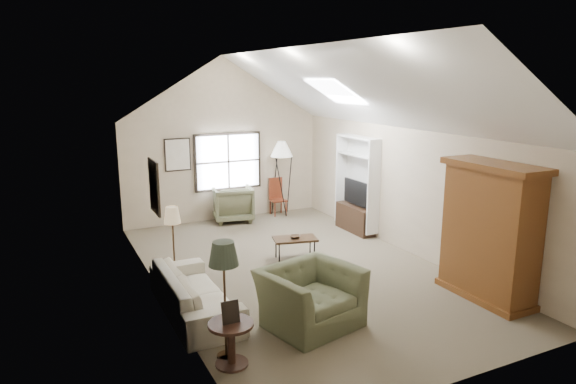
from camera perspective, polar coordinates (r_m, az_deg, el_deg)
name	(u,v)px	position (r m, az deg, el deg)	size (l,w,h in m)	color
room_shell	(298,94)	(8.95, 1.15, 10.85)	(5.01, 8.01, 4.00)	#665B49
window	(228,161)	(12.79, -6.67, 3.39)	(1.72, 0.08, 1.42)	black
skylight	(336,91)	(10.37, 5.33, 11.11)	(0.80, 1.20, 0.52)	white
wall_art	(167,169)	(10.29, -13.31, 2.45)	(1.97, 3.71, 0.88)	black
armoire	(490,232)	(8.72, 21.54, -4.15)	(0.60, 1.50, 2.20)	brown
tv_alcove	(357,182)	(11.76, 7.67, 1.06)	(0.32, 1.30, 2.10)	white
media_console	(355,219)	(11.94, 7.47, -2.95)	(0.34, 1.18, 0.60)	#382316
tv_panel	(356,192)	(11.79, 7.56, -0.04)	(0.05, 0.90, 0.55)	black
sofa	(195,292)	(7.97, -10.35, -10.93)	(2.25, 0.88, 0.66)	beige
armchair_near	(310,297)	(7.47, 2.48, -11.61)	(1.29, 1.13, 0.84)	#5C6043
armchair_far	(232,203)	(12.75, -6.21, -1.27)	(0.93, 0.96, 0.88)	#606043
coffee_table	(295,248)	(10.09, 0.79, -6.29)	(0.84, 0.47, 0.43)	#352215
bowl	(295,237)	(10.02, 0.79, -4.99)	(0.20, 0.20, 0.05)	#3C2A18
side_table	(231,344)	(6.61, -6.32, -16.42)	(0.56, 0.56, 0.56)	#392117
side_chair	(278,197)	(13.21, -1.11, -0.54)	(0.37, 0.37, 0.95)	brown
tripod_lamp	(282,178)	(13.15, -0.71, 1.60)	(0.56, 0.56, 1.94)	white
dark_lamp	(225,300)	(6.56, -7.04, -11.79)	(0.38, 0.38, 1.57)	black
tan_lamp	(174,246)	(8.92, -12.59, -5.84)	(0.28, 0.28, 1.41)	tan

